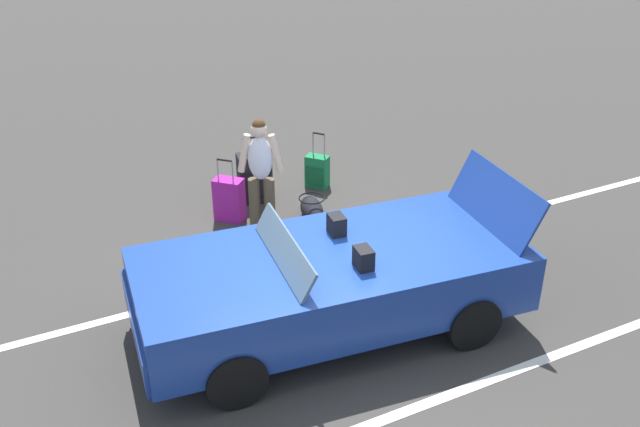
{
  "coord_description": "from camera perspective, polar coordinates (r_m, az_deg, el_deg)",
  "views": [
    {
      "loc": [
        2.93,
        5.64,
        4.81
      ],
      "look_at": [
        -0.45,
        -1.16,
        0.75
      ],
      "focal_mm": 39.97,
      "sensor_mm": 36.0,
      "label": 1
    }
  ],
  "objects": [
    {
      "name": "duffel_bag",
      "position": [
        9.99,
        -0.66,
        0.36
      ],
      "size": [
        0.44,
        0.69,
        0.34
      ],
      "rotation": [
        0.0,
        0.0,
        4.5
      ],
      "color": "black",
      "rests_on": "ground_plane"
    },
    {
      "name": "suitcase_small_carryon",
      "position": [
        10.9,
        -0.23,
        3.4
      ],
      "size": [
        0.37,
        0.39,
        0.86
      ],
      "rotation": [
        0.0,
        0.0,
        0.69
      ],
      "color": "#19723F",
      "rests_on": "ground_plane"
    },
    {
      "name": "suitcase_medium_bright",
      "position": [
        9.99,
        -7.27,
        1.12
      ],
      "size": [
        0.45,
        0.45,
        0.95
      ],
      "rotation": [
        0.0,
        0.0,
        3.94
      ],
      "color": "#991E8C",
      "rests_on": "ground_plane"
    },
    {
      "name": "suitcase_large_black",
      "position": [
        10.45,
        -5.25,
        2.86
      ],
      "size": [
        0.52,
        0.37,
        0.98
      ],
      "rotation": [
        0.0,
        0.0,
        1.4
      ],
      "color": "black",
      "rests_on": "ground_plane"
    },
    {
      "name": "convertible_car",
      "position": [
        7.58,
        -0.53,
        -5.72
      ],
      "size": [
        4.33,
        2.19,
        1.52
      ],
      "rotation": [
        0.0,
        0.0,
        -0.11
      ],
      "color": "navy",
      "rests_on": "ground_plane"
    },
    {
      "name": "traveler_person",
      "position": [
        9.3,
        -4.77,
        3.37
      ],
      "size": [
        0.57,
        0.36,
        1.65
      ],
      "rotation": [
        0.0,
        0.0,
        1.08
      ],
      "color": "#4C3F2D",
      "rests_on": "ground_plane"
    },
    {
      "name": "lot_line_mid",
      "position": [
        7.0,
        6.67,
        -15.56
      ],
      "size": [
        18.0,
        0.12,
        0.01
      ],
      "primitive_type": "cube",
      "color": "silver",
      "rests_on": "ground_plane"
    },
    {
      "name": "ground_plane",
      "position": [
        7.98,
        0.85,
        -8.97
      ],
      "size": [
        80.0,
        80.0,
        0.0
      ],
      "primitive_type": "plane",
      "color": "#383533"
    },
    {
      "name": "lot_line_near",
      "position": [
        8.87,
        -2.71,
        -4.77
      ],
      "size": [
        18.0,
        0.12,
        0.01
      ],
      "primitive_type": "cube",
      "color": "silver",
      "rests_on": "ground_plane"
    }
  ]
}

